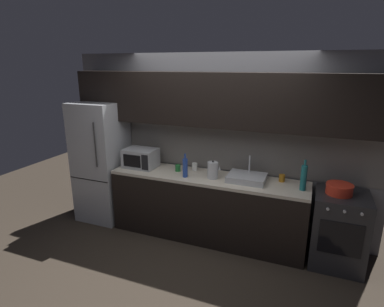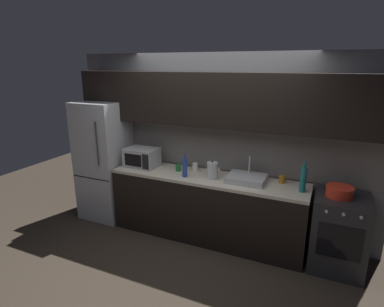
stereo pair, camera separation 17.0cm
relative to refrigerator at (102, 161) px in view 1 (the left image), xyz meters
name	(u,v)px [view 1 (the left image)]	position (x,y,z in m)	size (l,w,h in m)	color
ground_plane	(181,274)	(1.70, -0.90, -0.91)	(10.00, 10.00, 0.00)	#2D261E
back_wall	(215,125)	(1.70, 0.30, 0.64)	(4.39, 0.44, 2.50)	slate
counter_run	(206,207)	(1.70, 0.00, -0.46)	(2.65, 0.60, 0.90)	black
refrigerator	(102,161)	(0.00, 0.00, 0.00)	(0.68, 0.69, 1.82)	#ADAFB5
oven_range	(338,230)	(3.37, 0.00, -0.46)	(0.60, 0.62, 0.90)	#232326
microwave	(141,158)	(0.68, 0.02, 0.13)	(0.46, 0.35, 0.27)	#A8AAAF
sink_basin	(247,178)	(2.24, 0.03, 0.03)	(0.48, 0.38, 0.30)	#ADAFB5
kettle	(213,170)	(1.80, -0.04, 0.10)	(0.18, 0.14, 0.24)	#B7BABF
wine_bottle_teal	(304,177)	(2.92, -0.03, 0.15)	(0.07, 0.07, 0.38)	#19666B
wine_bottle_blue	(185,168)	(1.45, -0.13, 0.12)	(0.07, 0.07, 0.32)	#234299
mug_white	(195,167)	(1.47, 0.16, 0.05)	(0.08, 0.08, 0.11)	silver
mug_amber	(282,178)	(2.66, 0.17, 0.04)	(0.07, 0.07, 0.09)	#B27019
mug_green	(178,168)	(1.26, 0.04, 0.04)	(0.07, 0.07, 0.09)	#1E6B2D
cooking_pot	(339,189)	(3.32, 0.00, 0.05)	(0.30, 0.30, 0.12)	red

